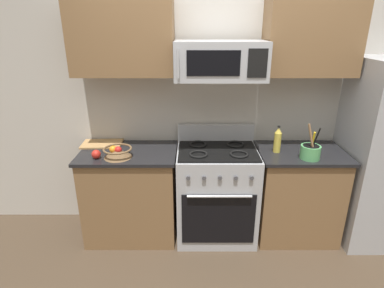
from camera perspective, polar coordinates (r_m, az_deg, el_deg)
The scene contains 13 objects.
ground_plane at distance 2.92m, azimuth 5.18°, elevation -23.12°, with size 16.00×16.00×0.00m, color #473828.
wall_back at distance 3.19m, azimuth 4.42°, elevation 7.70°, with size 8.00×0.10×2.60m, color beige.
counter_left at distance 3.20m, azimuth -10.90°, elevation -8.85°, with size 0.90×0.60×0.91m.
range_oven at distance 3.15m, azimuth 4.48°, elevation -8.70°, with size 0.76×0.64×1.09m.
counter_right at distance 3.31m, azimuth 18.46°, elevation -8.56°, with size 0.81×0.60×0.91m.
microwave at distance 2.78m, azimuth 5.19°, elevation 14.87°, with size 0.78×0.44×0.32m.
upper_cabinets_left at distance 2.94m, azimuth -12.49°, elevation 18.39°, with size 0.89×0.34×0.65m.
upper_cabinets_right at distance 3.06m, azimuth 20.94°, elevation 17.64°, with size 0.80×0.34×0.65m.
utensil_crock at distance 2.96m, azimuth 20.77°, elevation -1.26°, with size 0.17×0.17×0.32m.
fruit_basket at distance 2.88m, azimuth -13.34°, elevation -1.43°, with size 0.26×0.26×0.10m.
apple_loose at distance 2.90m, azimuth -16.99°, elevation -1.79°, with size 0.08×0.08×0.08m, color red.
cutting_board at distance 3.24m, azimuth -15.98°, elevation 0.06°, with size 0.39×0.25×0.02m, color tan.
bottle_oil at distance 3.00m, azimuth 15.34°, elevation 0.69°, with size 0.07×0.07×0.25m.
Camera 1 is at (-0.24, -2.09, 2.03)m, focal length 29.34 mm.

